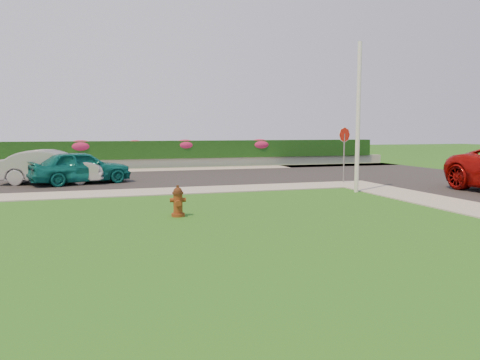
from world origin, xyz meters
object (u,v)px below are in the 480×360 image
object	(u,v)px
sedan_silver	(53,167)
utility_pole	(358,118)
stop_sign	(344,142)
fire_hydrant	(178,202)
sedan_teal	(80,167)

from	to	relation	value
sedan_silver	utility_pole	distance (m)	12.94
utility_pole	stop_sign	xyz separation A→B (m)	(1.09, 2.87, -0.96)
stop_sign	fire_hydrant	bearing A→B (deg)	-138.14
fire_hydrant	sedan_teal	distance (m)	9.23
sedan_teal	stop_sign	distance (m)	11.56
utility_pole	stop_sign	distance (m)	3.22
stop_sign	sedan_teal	bearing A→B (deg)	172.22
sedan_teal	utility_pole	xyz separation A→B (m)	(10.04, -5.79, 2.04)
sedan_silver	fire_hydrant	bearing A→B (deg)	-146.16
sedan_teal	stop_sign	size ratio (longest dim) A/B	1.70
fire_hydrant	utility_pole	xyz separation A→B (m)	(7.34, 3.03, 2.39)
sedan_silver	utility_pole	xyz separation A→B (m)	(11.18, -6.19, 2.02)
sedan_silver	stop_sign	distance (m)	12.76
utility_pole	stop_sign	bearing A→B (deg)	69.13
fire_hydrant	sedan_teal	size ratio (longest dim) A/B	0.20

